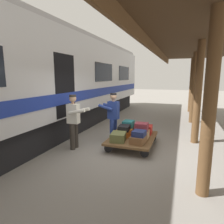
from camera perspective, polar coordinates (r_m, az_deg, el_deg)
The scene contains 16 objects.
ground_plane at distance 6.11m, azimuth 4.10°, elevation -11.36°, with size 60.00×60.00×0.00m, color gray.
platform_canopy at distance 5.58m, azimuth 25.30°, elevation 19.86°, with size 3.20×16.97×3.56m.
train_car at distance 7.47m, azimuth -23.16°, elevation 8.01°, with size 3.02×18.97×4.00m.
luggage_cart at distance 6.48m, azimuth 5.95°, elevation -7.56°, with size 1.38×1.93×0.31m.
suitcase_tan_vintage at distance 6.37m, azimuth 8.70°, elevation -6.42°, with size 0.42×0.45×0.24m, color tan.
suitcase_olive_duffel at distance 6.03m, azimuth 1.86°, elevation -7.21°, with size 0.43×0.56×0.25m, color brown.
suitcase_orange_carryall at distance 6.52m, azimuth 3.32°, elevation -6.11°, with size 0.46×0.55×0.20m, color #CC6B23.
suitcase_slate_roller at distance 7.01m, azimuth 4.57°, elevation -5.02°, with size 0.40×0.50×0.18m, color #4C515B.
suitcase_red_plastic at distance 6.87m, azimuth 9.58°, elevation -5.00°, with size 0.45×0.45×0.29m, color #AD231E.
suitcase_brown_leather at distance 5.88m, azimuth 7.66°, elevation -7.93°, with size 0.39×0.53×0.21m, color brown.
suitcase_navy_fabric at distance 5.82m, azimuth 7.87°, elevation -6.17°, with size 0.36×0.39×0.16m, color navy.
suitcase_burgundy_valise at distance 6.31m, azimuth 8.58°, elevation -4.30°, with size 0.40×0.37×0.25m, color maroon.
suitcase_black_hardshell at distance 6.44m, azimuth 3.54°, elevation -4.66°, with size 0.35×0.46×0.16m, color black.
suitcase_teal_softside at distance 6.93m, azimuth 4.78°, elevation -3.49°, with size 0.35×0.45×0.23m, color #1E666B.
porter_in_overalls at distance 6.72m, azimuth 0.25°, elevation -1.09°, with size 0.70×0.48×1.70m.
porter_by_door at distance 6.18m, azimuth -10.97°, elevation -2.28°, with size 0.67×0.42×1.70m.
Camera 1 is at (-1.53, 5.47, 2.25)m, focal length 31.45 mm.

